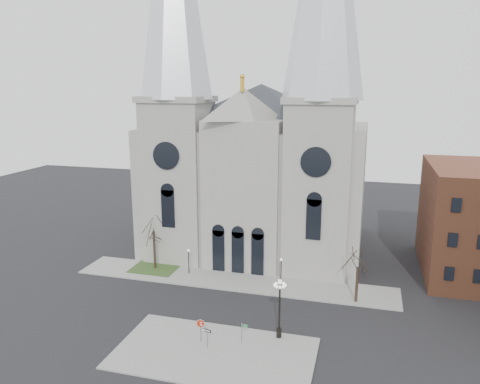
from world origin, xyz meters
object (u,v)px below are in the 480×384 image
(stop_sign, at_px, (201,326))
(one_way_sign, at_px, (207,334))
(globe_lamp, at_px, (280,301))
(street_name_sign, at_px, (243,331))

(stop_sign, distance_m, one_way_sign, 1.24)
(one_way_sign, bearing_deg, stop_sign, 153.70)
(globe_lamp, height_order, street_name_sign, globe_lamp)
(street_name_sign, bearing_deg, stop_sign, -167.70)
(globe_lamp, relative_size, one_way_sign, 3.06)
(stop_sign, bearing_deg, street_name_sign, 25.80)
(globe_lamp, bearing_deg, stop_sign, -158.16)
(globe_lamp, bearing_deg, street_name_sign, -147.20)
(globe_lamp, xyz_separation_m, street_name_sign, (-3.08, -1.98, -2.50))
(stop_sign, bearing_deg, one_way_sign, -26.07)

